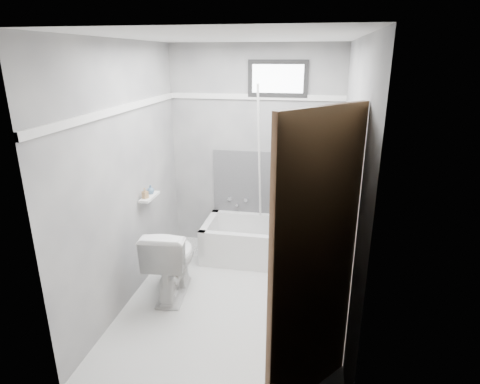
% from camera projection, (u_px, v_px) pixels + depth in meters
% --- Properties ---
extents(floor, '(2.60, 2.60, 0.00)m').
position_uv_depth(floor, '(233.00, 300.00, 3.90)').
color(floor, white).
rests_on(floor, ground).
extents(ceiling, '(2.60, 2.60, 0.00)m').
position_uv_depth(ceiling, '(232.00, 37.00, 3.13)').
color(ceiling, silver).
rests_on(ceiling, floor).
extents(wall_back, '(2.00, 0.02, 2.40)m').
position_uv_depth(wall_back, '(255.00, 150.00, 4.72)').
color(wall_back, slate).
rests_on(wall_back, floor).
extents(wall_front, '(2.00, 0.02, 2.40)m').
position_uv_depth(wall_front, '(188.00, 250.00, 2.30)').
color(wall_front, slate).
rests_on(wall_front, floor).
extents(wall_left, '(0.02, 2.60, 2.40)m').
position_uv_depth(wall_left, '(126.00, 177.00, 3.69)').
color(wall_left, slate).
rests_on(wall_left, floor).
extents(wall_right, '(0.02, 2.60, 2.40)m').
position_uv_depth(wall_right, '(350.00, 190.00, 3.34)').
color(wall_right, slate).
rests_on(wall_right, floor).
extents(bathtub, '(1.50, 0.70, 0.42)m').
position_uv_depth(bathtub, '(269.00, 242.00, 4.66)').
color(bathtub, silver).
rests_on(bathtub, floor).
extents(office_chair, '(0.72, 0.72, 1.11)m').
position_uv_depth(office_chair, '(308.00, 206.00, 4.46)').
color(office_chair, slate).
rests_on(office_chair, bathtub).
extents(toilet, '(0.48, 0.78, 0.73)m').
position_uv_depth(toilet, '(172.00, 260.00, 3.91)').
color(toilet, white).
rests_on(toilet, floor).
extents(door, '(0.78, 0.78, 2.00)m').
position_uv_depth(door, '(360.00, 296.00, 2.22)').
color(door, brown).
rests_on(door, floor).
extents(window, '(0.66, 0.04, 0.40)m').
position_uv_depth(window, '(278.00, 79.00, 4.40)').
color(window, black).
rests_on(window, wall_back).
extents(backerboard, '(1.50, 0.02, 0.78)m').
position_uv_depth(backerboard, '(275.00, 184.00, 4.80)').
color(backerboard, '#4C4C4F').
rests_on(backerboard, wall_back).
extents(trim_back, '(2.00, 0.02, 0.06)m').
position_uv_depth(trim_back, '(255.00, 97.00, 4.51)').
color(trim_back, white).
rests_on(trim_back, wall_back).
extents(trim_left, '(0.02, 2.60, 0.06)m').
position_uv_depth(trim_left, '(121.00, 109.00, 3.48)').
color(trim_left, white).
rests_on(trim_left, wall_left).
extents(pole, '(0.02, 0.49, 1.90)m').
position_uv_depth(pole, '(259.00, 168.00, 4.53)').
color(pole, silver).
rests_on(pole, bathtub).
extents(shelf, '(0.10, 0.32, 0.02)m').
position_uv_depth(shelf, '(150.00, 197.00, 4.07)').
color(shelf, white).
rests_on(shelf, wall_left).
extents(soap_bottle_a, '(0.07, 0.07, 0.11)m').
position_uv_depth(soap_bottle_a, '(145.00, 193.00, 3.98)').
color(soap_bottle_a, '#A57F52').
rests_on(soap_bottle_a, shelf).
extents(soap_bottle_b, '(0.10, 0.10, 0.09)m').
position_uv_depth(soap_bottle_b, '(151.00, 189.00, 4.11)').
color(soap_bottle_b, slate).
rests_on(soap_bottle_b, shelf).
extents(faucet, '(0.26, 0.10, 0.16)m').
position_uv_depth(faucet, '(238.00, 202.00, 4.94)').
color(faucet, silver).
rests_on(faucet, wall_back).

